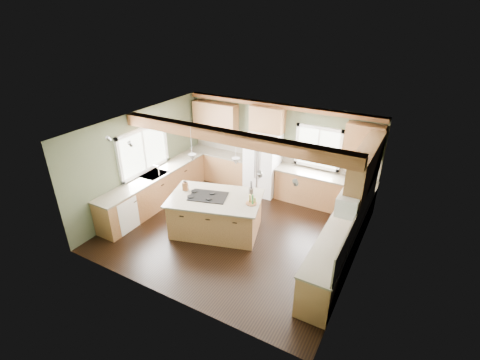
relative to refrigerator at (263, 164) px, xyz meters
The scene contains 37 objects.
floor 2.32m from the refrigerator, 81.95° to the right, with size 5.60×5.60×0.00m, color black.
ceiling 2.73m from the refrigerator, 81.95° to the right, with size 5.60×5.60×0.00m, color silver.
wall_back 0.63m from the refrigerator, 51.71° to the left, with size 5.60×5.60×0.00m, color #4F573D.
wall_left 3.30m from the refrigerator, 139.70° to the right, with size 5.00×5.00×0.00m, color #4F573D.
wall_right 3.78m from the refrigerator, 34.37° to the right, with size 5.00×5.00×0.00m, color #4F573D.
ceiling_beam 2.83m from the refrigerator, 82.67° to the right, with size 5.55×0.26×0.26m, color brown.
soffit_trim 1.69m from the refrigerator, 43.03° to the left, with size 5.55×0.20×0.10m, color brown.
backsplash_back 0.57m from the refrigerator, 50.58° to the left, with size 5.58×0.03×0.58m, color brown.
backsplash_right 3.73m from the refrigerator, 33.86° to the right, with size 0.03×3.70×0.58m, color brown.
base_cab_back_left 1.56m from the refrigerator, behind, with size 2.02×0.60×0.88m, color brown.
counter_back_left 1.49m from the refrigerator, behind, with size 2.06×0.64×0.04m, color #4D4438.
base_cab_back_right 1.85m from the refrigerator, ahead, with size 2.62×0.60×0.88m, color brown.
counter_back_right 1.79m from the refrigerator, ahead, with size 2.66×0.64×0.04m, color #4D4438.
base_cab_left 3.06m from the refrigerator, 136.74° to the right, with size 0.60×3.70×0.88m, color brown.
counter_left 3.02m from the refrigerator, 136.74° to the right, with size 0.64×3.74×0.04m, color #4D4438.
base_cab_right 3.51m from the refrigerator, 36.47° to the right, with size 0.60×3.70×0.88m, color brown.
counter_right 3.48m from the refrigerator, 36.47° to the right, with size 0.64×3.74×0.04m, color #4D4438.
upper_cab_back_left 2.00m from the refrigerator, behind, with size 1.40×0.35×0.90m, color brown.
upper_cab_over_fridge 1.27m from the refrigerator, 90.00° to the left, with size 0.96×0.35×0.70m, color brown.
upper_cab_right 3.34m from the refrigerator, 22.64° to the right, with size 0.35×2.20×0.90m, color brown.
upper_cab_back_corner 2.81m from the refrigerator, ahead, with size 0.90×0.35×0.90m, color brown.
window_left 3.30m from the refrigerator, 140.15° to the right, with size 0.04×1.60×1.05m, color white.
window_back 1.63m from the refrigerator, 13.94° to the left, with size 1.10×0.04×1.00m, color white.
sink 3.02m from the refrigerator, 136.74° to the right, with size 0.50×0.65×0.03m, color #262628.
faucet 2.90m from the refrigerator, 134.30° to the right, with size 0.02×0.02×0.28m, color #B2B2B7.
dishwasher 4.05m from the refrigerator, 123.02° to the right, with size 0.60×0.60×0.84m, color white.
oven 4.40m from the refrigerator, 50.38° to the right, with size 0.60×0.72×0.84m, color white.
microwave 3.66m from the refrigerator, 37.00° to the right, with size 0.40×0.70×0.38m, color white.
pendant_left 2.73m from the refrigerator, 103.17° to the right, with size 0.18×0.18×0.16m, color #B2B2B7.
pendant_right 2.43m from the refrigerator, 80.15° to the right, with size 0.18×0.18×0.16m, color #B2B2B7.
refrigerator is the anchor object (origin of this frame).
island 2.38m from the refrigerator, 92.46° to the right, with size 2.00×1.22×0.88m, color brown.
island_top 2.33m from the refrigerator, 92.46° to the right, with size 2.14×1.36×0.04m, color #4D4438.
cooktop 2.40m from the refrigerator, 96.23° to the right, with size 0.87×0.58×0.02m, color black.
knife_block 2.56m from the refrigerator, 111.11° to the right, with size 0.12×0.09×0.20m, color brown.
utensil_crock 1.86m from the refrigerator, 72.76° to the right, with size 0.11×0.11×0.15m, color #39312D.
bottle_tray 2.31m from the refrigerator, 70.56° to the right, with size 0.25×0.25×0.23m, color brown, non-canonical shape.
Camera 1 is at (3.55, -6.09, 4.90)m, focal length 26.00 mm.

